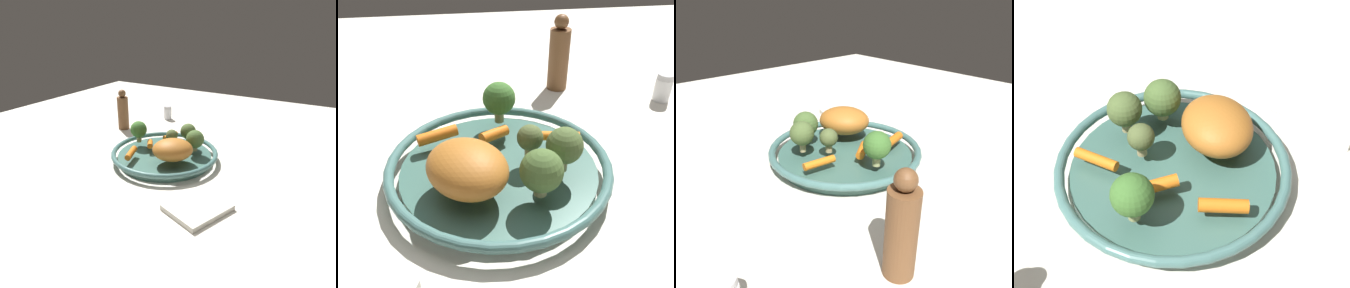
{
  "view_description": "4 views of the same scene",
  "coord_description": "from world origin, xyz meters",
  "views": [
    {
      "loc": [
        0.79,
        0.47,
        0.44
      ],
      "look_at": [
        0.01,
        0.02,
        0.06
      ],
      "focal_mm": 32.28,
      "sensor_mm": 36.0,
      "label": 1
    },
    {
      "loc": [
        0.06,
        0.46,
        0.38
      ],
      "look_at": [
        -0.01,
        -0.0,
        0.06
      ],
      "focal_mm": 39.75,
      "sensor_mm": 36.0,
      "label": 2
    },
    {
      "loc": [
        -0.48,
        -0.53,
        0.37
      ],
      "look_at": [
        -0.01,
        -0.01,
        0.05
      ],
      "focal_mm": 36.06,
      "sensor_mm": 36.0,
      "label": 3
    },
    {
      "loc": [
        0.17,
        -0.48,
        0.58
      ],
      "look_at": [
        0.01,
        0.02,
        0.06
      ],
      "focal_mm": 53.37,
      "sensor_mm": 36.0,
      "label": 4
    }
  ],
  "objects": [
    {
      "name": "serving_bowl",
      "position": [
        0.0,
        0.0,
        0.02
      ],
      "size": [
        0.35,
        0.35,
        0.04
      ],
      "color": "#3D665B",
      "rests_on": "ground_plane"
    },
    {
      "name": "broccoli_floret_edge",
      "position": [
        -0.02,
        -0.11,
        0.08
      ],
      "size": [
        0.06,
        0.06,
        0.08
      ],
      "color": "tan",
      "rests_on": "serving_bowl"
    },
    {
      "name": "baby_carrot_right",
      "position": [
        0.09,
        -0.07,
        0.05
      ],
      "size": [
        0.07,
        0.04,
        0.02
      ],
      "primitive_type": "cylinder",
      "rotation": [
        1.63,
        0.0,
        1.88
      ],
      "color": "orange",
      "rests_on": "serving_bowl"
    },
    {
      "name": "dish_towel",
      "position": [
        0.21,
        0.22,
        0.01
      ],
      "size": [
        0.18,
        0.16,
        0.01
      ],
      "primitive_type": "cube",
      "rotation": [
        0.0,
        0.0,
        -0.36
      ],
      "color": "silver",
      "rests_on": "ground_plane"
    },
    {
      "name": "broccoli_floret_large",
      "position": [
        -0.05,
        0.09,
        0.08
      ],
      "size": [
        0.06,
        0.06,
        0.07
      ],
      "color": "tan",
      "rests_on": "serving_bowl"
    },
    {
      "name": "ground_plane",
      "position": [
        0.0,
        0.0,
        0.0
      ],
      "size": [
        1.99,
        1.99,
        0.0
      ],
      "primitive_type": "plane",
      "color": "silver"
    },
    {
      "name": "salt_shaker",
      "position": [
        -0.39,
        -0.22,
        0.03
      ],
      "size": [
        0.04,
        0.04,
        0.06
      ],
      "color": "white",
      "rests_on": "ground_plane"
    },
    {
      "name": "baby_carrot_center",
      "position": [
        0.0,
        -0.06,
        0.05
      ],
      "size": [
        0.06,
        0.05,
        0.02
      ],
      "primitive_type": "cylinder",
      "rotation": [
        1.49,
        0.0,
        2.15
      ],
      "color": "orange",
      "rests_on": "serving_bowl"
    },
    {
      "name": "broccoli_floret_mid",
      "position": [
        -0.09,
        0.04,
        0.08
      ],
      "size": [
        0.05,
        0.05,
        0.07
      ],
      "color": "tan",
      "rests_on": "serving_bowl"
    },
    {
      "name": "baby_carrot_back",
      "position": [
        -0.11,
        -0.04,
        0.04
      ],
      "size": [
        0.07,
        0.03,
        0.02
      ],
      "primitive_type": "cylinder",
      "rotation": [
        1.56,
        0.0,
        1.41
      ],
      "color": "orange",
      "rests_on": "serving_bowl"
    },
    {
      "name": "broccoli_floret_small",
      "position": [
        -0.05,
        0.0,
        0.07
      ],
      "size": [
        0.04,
        0.04,
        0.06
      ],
      "color": "tan",
      "rests_on": "serving_bowl"
    },
    {
      "name": "pepper_mill",
      "position": [
        -0.18,
        -0.31,
        0.08
      ],
      "size": [
        0.05,
        0.05,
        0.17
      ],
      "color": "brown",
      "rests_on": "ground_plane"
    },
    {
      "name": "roast_chicken_piece",
      "position": [
        0.05,
        0.06,
        0.07
      ],
      "size": [
        0.16,
        0.16,
        0.07
      ],
      "primitive_type": "ellipsoid",
      "rotation": [
        0.0,
        0.0,
        2.17
      ],
      "color": "#B36926",
      "rests_on": "serving_bowl"
    }
  ]
}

